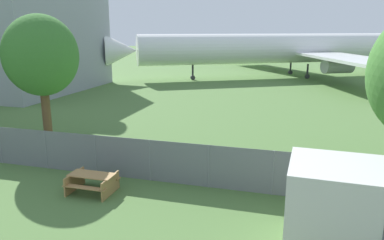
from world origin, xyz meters
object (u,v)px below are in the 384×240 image
at_px(airplane, 290,49).
at_px(picnic_bench_near_cabin, 92,181).
at_px(tree_near_hangar, 41,56).
at_px(portable_cabin, 366,212).

height_order(airplane, picnic_bench_near_cabin, airplane).
xyz_separation_m(airplane, picnic_bench_near_cabin, (-6.19, -38.90, -3.17)).
bearing_deg(tree_near_hangar, airplane, 71.52).
distance_m(portable_cabin, picnic_bench_near_cabin, 9.76).
distance_m(picnic_bench_near_cabin, tree_near_hangar, 8.25).
relative_size(portable_cabin, tree_near_hangar, 0.63).
relative_size(airplane, picnic_bench_near_cabin, 23.80).
xyz_separation_m(airplane, tree_near_hangar, (-11.49, -34.38, 1.25)).
relative_size(picnic_bench_near_cabin, tree_near_hangar, 0.25).
xyz_separation_m(portable_cabin, picnic_bench_near_cabin, (-9.61, 1.52, -0.83)).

